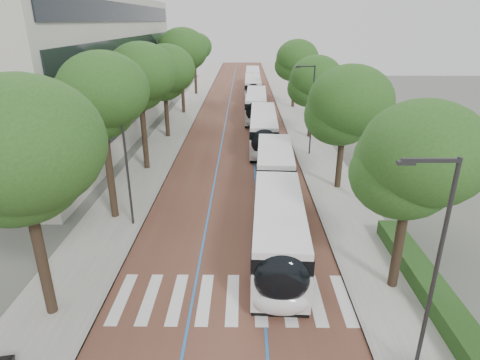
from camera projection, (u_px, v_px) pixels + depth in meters
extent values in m
plane|color=#51544C|center=(227.00, 314.00, 17.16)|extent=(160.00, 160.00, 0.00)
cube|color=brown|center=(239.00, 113.00, 54.30)|extent=(11.00, 140.00, 0.02)
cube|color=gray|center=(184.00, 113.00, 54.35)|extent=(4.00, 140.00, 0.12)
cube|color=gray|center=(294.00, 113.00, 54.21)|extent=(4.00, 140.00, 0.12)
cube|color=gray|center=(198.00, 113.00, 54.33)|extent=(0.20, 140.00, 0.14)
cube|color=gray|center=(280.00, 113.00, 54.23)|extent=(0.20, 140.00, 0.14)
cube|color=silver|center=(122.00, 298.00, 18.12)|extent=(0.55, 3.60, 0.01)
cube|color=silver|center=(150.00, 298.00, 18.11)|extent=(0.55, 3.60, 0.01)
cube|color=silver|center=(177.00, 298.00, 18.10)|extent=(0.55, 3.60, 0.01)
cube|color=silver|center=(205.00, 298.00, 18.08)|extent=(0.55, 3.60, 0.01)
cube|color=silver|center=(233.00, 299.00, 18.07)|extent=(0.55, 3.60, 0.01)
cube|color=silver|center=(260.00, 299.00, 18.06)|extent=(0.55, 3.60, 0.01)
cube|color=silver|center=(288.00, 299.00, 18.05)|extent=(0.55, 3.60, 0.01)
cube|color=silver|center=(316.00, 299.00, 18.04)|extent=(0.55, 3.60, 0.01)
cube|color=silver|center=(344.00, 299.00, 18.02)|extent=(0.55, 3.60, 0.01)
cube|color=#2363AF|center=(227.00, 113.00, 54.31)|extent=(0.12, 126.00, 0.01)
cube|color=#2363AF|center=(251.00, 113.00, 54.28)|extent=(0.12, 126.00, 0.01)
cube|color=beige|center=(46.00, 70.00, 40.75)|extent=(18.00, 40.00, 14.00)
cube|color=black|center=(138.00, 109.00, 42.15)|extent=(0.12, 38.00, 1.60)
cube|color=black|center=(135.00, 78.00, 40.96)|extent=(0.12, 38.00, 1.60)
cube|color=black|center=(132.00, 45.00, 39.77)|extent=(0.12, 38.00, 1.60)
cube|color=black|center=(129.00, 13.00, 38.66)|extent=(0.12, 38.00, 1.60)
cube|color=#1A3D15|center=(443.00, 306.00, 16.88)|extent=(1.20, 14.00, 0.80)
cylinder|color=#2C2C2E|center=(435.00, 276.00, 12.78)|extent=(0.14, 0.14, 8.00)
cube|color=#2C2C2E|center=(431.00, 160.00, 11.34)|extent=(1.70, 0.12, 0.12)
cube|color=#2C2C2E|center=(406.00, 163.00, 11.37)|extent=(0.50, 0.20, 0.10)
cylinder|color=#2C2C2E|center=(312.00, 111.00, 35.99)|extent=(0.14, 0.14, 8.00)
cube|color=#2C2C2E|center=(306.00, 66.00, 34.55)|extent=(1.70, 0.12, 0.12)
cube|color=#2C2C2E|center=(298.00, 67.00, 34.59)|extent=(0.50, 0.20, 0.10)
cylinder|color=#2C2C2E|center=(126.00, 162.00, 23.12)|extent=(0.14, 0.14, 8.00)
cylinder|color=black|center=(43.00, 264.00, 16.30)|extent=(0.44, 0.44, 4.98)
ellipsoid|color=#234D18|center=(20.00, 158.00, 14.62)|extent=(5.87, 5.87, 4.99)
cylinder|color=black|center=(111.00, 179.00, 24.60)|extent=(0.44, 0.44, 5.30)
ellipsoid|color=#234D18|center=(101.00, 100.00, 22.82)|extent=(5.11, 5.11, 4.35)
cylinder|color=black|center=(145.00, 139.00, 32.97)|extent=(0.44, 0.44, 5.24)
ellipsoid|color=#234D18|center=(139.00, 80.00, 31.20)|extent=(5.40, 5.40, 4.59)
cylinder|color=black|center=(167.00, 116.00, 42.38)|extent=(0.44, 0.44, 4.61)
ellipsoid|color=#234D18|center=(164.00, 75.00, 40.82)|extent=(5.89, 5.89, 5.01)
cylinder|color=black|center=(183.00, 93.00, 53.37)|extent=(0.44, 0.44, 5.41)
ellipsoid|color=#234D18|center=(181.00, 54.00, 51.55)|extent=(6.43, 6.43, 5.46)
cylinder|color=black|center=(196.00, 79.00, 67.37)|extent=(0.44, 0.44, 5.05)
ellipsoid|color=#234D18|center=(194.00, 50.00, 65.66)|extent=(5.17, 5.17, 4.40)
cylinder|color=black|center=(398.00, 247.00, 18.14)|extent=(0.44, 0.44, 4.32)
ellipsoid|color=#234D18|center=(412.00, 165.00, 16.68)|extent=(5.17, 5.17, 4.40)
cylinder|color=black|center=(340.00, 161.00, 29.30)|extent=(0.44, 0.44, 4.23)
ellipsoid|color=#234D18|center=(345.00, 109.00, 27.87)|extent=(5.84, 5.84, 4.96)
cylinder|color=black|center=(310.00, 119.00, 42.34)|extent=(0.44, 0.44, 4.03)
ellipsoid|color=#234D18|center=(313.00, 84.00, 40.98)|extent=(5.33, 5.33, 4.53)
cylinder|color=black|center=(293.00, 92.00, 57.11)|extent=(0.44, 0.44, 4.48)
ellipsoid|color=#234D18|center=(295.00, 62.00, 55.60)|extent=(5.83, 5.83, 4.95)
cylinder|color=black|center=(276.00, 190.00, 25.23)|extent=(2.34, 1.01, 2.30)
cube|color=silver|center=(278.00, 238.00, 20.66)|extent=(2.97, 9.47, 1.82)
cube|color=black|center=(279.00, 218.00, 20.24)|extent=(3.00, 9.29, 0.97)
cube|color=silver|center=(279.00, 207.00, 20.00)|extent=(2.91, 9.28, 0.31)
cube|color=black|center=(277.00, 256.00, 21.06)|extent=(2.90, 9.10, 0.35)
cube|color=silver|center=(274.00, 173.00, 29.42)|extent=(2.89, 7.86, 1.82)
cube|color=black|center=(275.00, 158.00, 29.00)|extent=(2.92, 7.70, 0.97)
cube|color=silver|center=(275.00, 150.00, 28.76)|extent=(2.83, 7.70, 0.31)
cube|color=black|center=(274.00, 187.00, 29.82)|extent=(2.82, 7.54, 0.35)
ellipsoid|color=black|center=(282.00, 278.00, 16.19)|extent=(2.40, 1.22, 2.28)
ellipsoid|color=silver|center=(281.00, 302.00, 16.56)|extent=(2.40, 1.12, 1.14)
cylinder|color=black|center=(255.00, 276.00, 18.89)|extent=(0.35, 1.01, 1.00)
cylinder|color=black|center=(303.00, 277.00, 18.77)|extent=(0.35, 1.01, 1.00)
cylinder|color=black|center=(259.00, 174.00, 31.31)|extent=(0.35, 1.01, 1.00)
cylinder|color=black|center=(288.00, 175.00, 31.19)|extent=(0.35, 1.01, 1.00)
cylinder|color=black|center=(257.00, 223.00, 23.86)|extent=(0.35, 1.01, 1.00)
cylinder|color=black|center=(295.00, 224.00, 23.73)|extent=(0.35, 1.01, 1.00)
cube|color=silver|center=(263.00, 133.00, 40.04)|extent=(2.88, 12.07, 1.82)
cube|color=black|center=(263.00, 121.00, 39.61)|extent=(2.92, 11.84, 0.97)
cube|color=silver|center=(264.00, 115.00, 39.37)|extent=(2.83, 11.83, 0.31)
cube|color=black|center=(263.00, 143.00, 40.44)|extent=(2.82, 11.59, 0.35)
ellipsoid|color=black|center=(264.00, 142.00, 34.33)|extent=(2.38, 1.17, 2.28)
ellipsoid|color=silver|center=(264.00, 155.00, 34.71)|extent=(2.38, 1.07, 1.14)
cylinder|color=black|center=(251.00, 151.00, 37.02)|extent=(0.33, 1.01, 1.00)
cylinder|color=black|center=(276.00, 151.00, 36.93)|extent=(0.33, 1.01, 1.00)
cylinder|color=black|center=(252.00, 130.00, 43.89)|extent=(0.33, 1.01, 1.00)
cylinder|color=black|center=(273.00, 130.00, 43.80)|extent=(0.33, 1.01, 1.00)
cube|color=silver|center=(256.00, 108.00, 51.41)|extent=(2.94, 12.08, 1.82)
cube|color=black|center=(256.00, 99.00, 50.99)|extent=(2.97, 11.84, 0.97)
cube|color=silver|center=(256.00, 94.00, 50.75)|extent=(2.88, 11.84, 0.31)
cube|color=black|center=(256.00, 116.00, 51.81)|extent=(2.87, 11.60, 0.35)
ellipsoid|color=black|center=(256.00, 112.00, 45.71)|extent=(2.39, 1.19, 2.28)
ellipsoid|color=silver|center=(256.00, 122.00, 46.08)|extent=(2.38, 1.09, 1.14)
cylinder|color=black|center=(246.00, 120.00, 48.40)|extent=(0.34, 1.01, 1.00)
cylinder|color=black|center=(265.00, 120.00, 48.30)|extent=(0.34, 1.01, 1.00)
cylinder|color=black|center=(248.00, 108.00, 55.27)|extent=(0.34, 1.01, 1.00)
cylinder|color=black|center=(264.00, 108.00, 55.17)|extent=(0.34, 1.01, 1.00)
cube|color=silver|center=(253.00, 90.00, 64.47)|extent=(2.60, 12.02, 1.82)
cube|color=black|center=(253.00, 83.00, 64.05)|extent=(2.64, 11.78, 0.97)
cube|color=silver|center=(253.00, 79.00, 63.81)|extent=(2.55, 11.78, 0.31)
cube|color=black|center=(253.00, 97.00, 64.88)|extent=(2.55, 11.54, 0.35)
ellipsoid|color=black|center=(253.00, 91.00, 58.77)|extent=(2.36, 1.12, 2.28)
ellipsoid|color=silver|center=(253.00, 99.00, 59.14)|extent=(2.36, 1.02, 1.14)
cylinder|color=black|center=(246.00, 99.00, 61.43)|extent=(0.31, 1.00, 1.00)
cylinder|color=black|center=(260.00, 99.00, 61.39)|extent=(0.31, 1.00, 1.00)
cylinder|color=black|center=(246.00, 91.00, 68.30)|extent=(0.31, 1.00, 1.00)
cylinder|color=black|center=(259.00, 91.00, 68.26)|extent=(0.31, 1.00, 1.00)
cube|color=silver|center=(253.00, 79.00, 76.11)|extent=(2.71, 12.04, 1.82)
cube|color=black|center=(253.00, 73.00, 75.69)|extent=(2.74, 11.80, 0.97)
cube|color=silver|center=(253.00, 70.00, 75.45)|extent=(2.65, 11.80, 0.31)
cube|color=black|center=(253.00, 85.00, 76.52)|extent=(2.65, 11.56, 0.35)
ellipsoid|color=black|center=(253.00, 80.00, 70.41)|extent=(2.37, 1.14, 2.28)
ellipsoid|color=silver|center=(253.00, 86.00, 70.79)|extent=(2.37, 1.04, 1.14)
cylinder|color=black|center=(246.00, 86.00, 73.08)|extent=(0.32, 1.01, 1.00)
cylinder|color=black|center=(259.00, 86.00, 73.03)|extent=(0.32, 1.01, 1.00)
cylinder|color=black|center=(247.00, 81.00, 79.95)|extent=(0.32, 1.01, 1.00)
cylinder|color=black|center=(258.00, 81.00, 79.90)|extent=(0.32, 1.01, 1.00)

